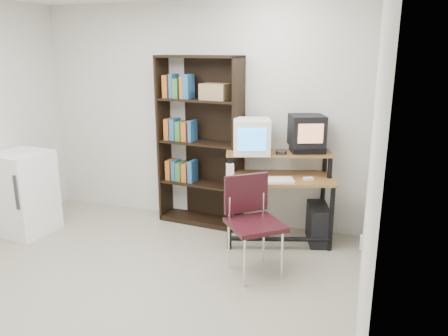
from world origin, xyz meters
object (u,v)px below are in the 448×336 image
(crt_tv, at_px, (307,131))
(mini_fridge, at_px, (24,193))
(crt_monitor, at_px, (252,136))
(bookshelf, at_px, (201,141))
(school_chair, at_px, (252,214))
(computer_desk, at_px, (279,181))
(pc_tower, at_px, (318,224))

(crt_tv, bearing_deg, mini_fridge, 174.83)
(crt_monitor, distance_m, crt_tv, 0.60)
(bookshelf, distance_m, mini_fridge, 2.12)
(crt_tv, height_order, school_chair, crt_tv)
(crt_monitor, height_order, crt_tv, crt_tv)
(bookshelf, bearing_deg, school_chair, -43.28)
(computer_desk, relative_size, pc_tower, 2.80)
(school_chair, bearing_deg, mini_fridge, 138.80)
(pc_tower, xyz_separation_m, mini_fridge, (-3.24, -0.79, 0.26))
(crt_tv, xyz_separation_m, mini_fridge, (-3.06, -0.90, -0.74))
(crt_monitor, xyz_separation_m, school_chair, (0.22, -0.78, -0.58))
(bookshelf, relative_size, mini_fridge, 2.11)
(crt_tv, distance_m, pc_tower, 1.03)
(crt_tv, relative_size, school_chair, 0.49)
(pc_tower, height_order, bookshelf, bookshelf)
(computer_desk, xyz_separation_m, pc_tower, (0.43, 0.08, -0.47))
(crt_tv, bearing_deg, pc_tower, -52.56)
(crt_monitor, xyz_separation_m, bookshelf, (-0.68, 0.24, -0.14))
(computer_desk, distance_m, crt_monitor, 0.57)
(school_chair, bearing_deg, pc_tower, 18.35)
(computer_desk, bearing_deg, bookshelf, 149.43)
(bookshelf, bearing_deg, mini_fridge, -147.29)
(school_chair, xyz_separation_m, bookshelf, (-0.90, 1.01, 0.44))
(pc_tower, distance_m, mini_fridge, 3.35)
(computer_desk, height_order, crt_monitor, crt_monitor)
(computer_desk, distance_m, school_chair, 0.79)
(crt_monitor, xyz_separation_m, pc_tower, (0.75, 0.07, -0.94))
(mini_fridge, bearing_deg, crt_monitor, 21.47)
(school_chair, bearing_deg, computer_desk, 43.13)
(crt_monitor, xyz_separation_m, mini_fridge, (-2.50, -0.71, -0.68))
(crt_tv, bearing_deg, bookshelf, 156.14)
(computer_desk, bearing_deg, crt_monitor, 161.97)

